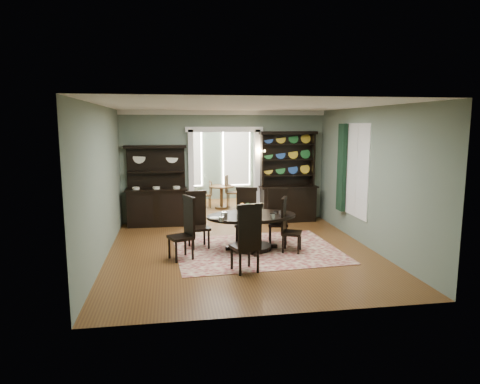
{
  "coord_description": "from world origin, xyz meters",
  "views": [
    {
      "loc": [
        -1.41,
        -8.49,
        2.64
      ],
      "look_at": [
        0.05,
        0.6,
        1.18
      ],
      "focal_mm": 32.0,
      "sensor_mm": 36.0,
      "label": 1
    }
  ],
  "objects_px": {
    "sideboard": "(157,198)",
    "dining_table": "(252,225)",
    "parlor_table": "(221,194)",
    "welsh_dresser": "(288,189)"
  },
  "relations": [
    {
      "from": "dining_table",
      "to": "sideboard",
      "type": "xyz_separation_m",
      "value": [
        -2.04,
        2.59,
        0.21
      ]
    },
    {
      "from": "sideboard",
      "to": "parlor_table",
      "type": "height_order",
      "value": "sideboard"
    },
    {
      "from": "welsh_dresser",
      "to": "parlor_table",
      "type": "xyz_separation_m",
      "value": [
        -1.59,
        2.01,
        -0.42
      ]
    },
    {
      "from": "sideboard",
      "to": "welsh_dresser",
      "type": "bearing_deg",
      "value": 0.39
    },
    {
      "from": "sideboard",
      "to": "parlor_table",
      "type": "bearing_deg",
      "value": 46.53
    },
    {
      "from": "sideboard",
      "to": "dining_table",
      "type": "bearing_deg",
      "value": -51.02
    },
    {
      "from": "parlor_table",
      "to": "welsh_dresser",
      "type": "bearing_deg",
      "value": -51.67
    },
    {
      "from": "dining_table",
      "to": "sideboard",
      "type": "height_order",
      "value": "sideboard"
    },
    {
      "from": "sideboard",
      "to": "welsh_dresser",
      "type": "height_order",
      "value": "welsh_dresser"
    },
    {
      "from": "welsh_dresser",
      "to": "parlor_table",
      "type": "bearing_deg",
      "value": 126.79
    }
  ]
}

